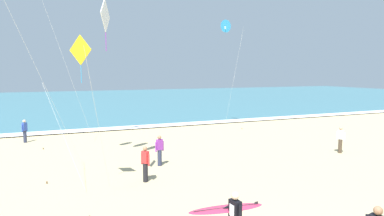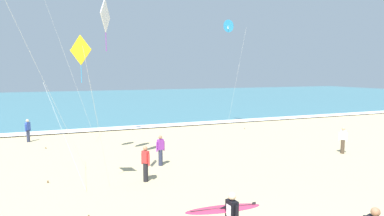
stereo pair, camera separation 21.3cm
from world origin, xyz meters
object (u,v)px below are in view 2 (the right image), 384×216
kite_delta_cobalt_near (229,27)px  kite_diamond_ivory_mid (105,20)px  kite_diamond_golden_distant (79,55)px  bystander_blue_top (28,130)px  bystander_red_top (146,163)px  bystander_purple_top (160,150)px  bystander_white_top (343,140)px  surfer_trailing (228,214)px

kite_delta_cobalt_near → kite_diamond_ivory_mid: size_ratio=1.21×
kite_diamond_golden_distant → bystander_blue_top: 12.72m
bystander_blue_top → bystander_red_top: size_ratio=1.00×
kite_diamond_golden_distant → bystander_purple_top: size_ratio=3.91×
kite_delta_cobalt_near → bystander_blue_top: bearing=-177.7°
kite_diamond_golden_distant → bystander_red_top: 5.34m
kite_delta_cobalt_near → bystander_blue_top: kite_delta_cobalt_near is taller
kite_diamond_ivory_mid → kite_diamond_golden_distant: size_ratio=1.23×
bystander_white_top → bystander_red_top: size_ratio=1.00×
surfer_trailing → bystander_purple_top: 8.59m
kite_diamond_ivory_mid → bystander_red_top: kite_diamond_ivory_mid is taller
bystander_blue_top → bystander_red_top: 12.43m
kite_delta_cobalt_near → kite_diamond_golden_distant: 17.92m
kite_diamond_ivory_mid → bystander_purple_top: size_ratio=4.82×
bystander_blue_top → bystander_white_top: bearing=-30.6°
kite_delta_cobalt_near → bystander_white_top: kite_delta_cobalt_near is taller
bystander_blue_top → bystander_red_top: (5.59, -11.10, 0.00)m
bystander_white_top → bystander_red_top: same height
kite_delta_cobalt_near → bystander_red_top: kite_delta_cobalt_near is taller
kite_diamond_ivory_mid → bystander_red_top: (1.63, 0.49, -5.99)m
kite_diamond_ivory_mid → kite_diamond_golden_distant: bearing=172.4°
kite_delta_cobalt_near → kite_diamond_golden_distant: size_ratio=1.49×
bystander_purple_top → bystander_white_top: 10.87m
surfer_trailing → kite_diamond_ivory_mid: 8.57m
bystander_white_top → kite_diamond_ivory_mid: bearing=-175.2°
surfer_trailing → kite_delta_cobalt_near: size_ratio=0.26×
kite_delta_cobalt_near → kite_diamond_golden_distant: (-12.83, -12.08, -3.24)m
kite_diamond_golden_distant → bystander_white_top: 15.42m
bystander_red_top → surfer_trailing: bearing=-83.7°
bystander_white_top → bystander_blue_top: 20.51m
kite_delta_cobalt_near → bystander_white_top: size_ratio=5.84×
surfer_trailing → bystander_blue_top: (-6.29, 17.50, -0.24)m
kite_diamond_golden_distant → bystander_blue_top: bearing=104.6°
kite_delta_cobalt_near → bystander_purple_top: (-8.92, -9.56, -7.88)m
bystander_blue_top → kite_diamond_ivory_mid: bearing=-71.1°
bystander_blue_top → bystander_purple_top: bearing=-52.4°
bystander_purple_top → surfer_trailing: bearing=-94.0°
kite_delta_cobalt_near → bystander_purple_top: 15.27m
surfer_trailing → kite_diamond_golden_distant: kite_diamond_golden_distant is taller
kite_diamond_golden_distant → bystander_blue_top: kite_diamond_golden_distant is taller
surfer_trailing → kite_delta_cobalt_near: kite_delta_cobalt_near is taller
kite_delta_cobalt_near → bystander_red_top: bearing=-131.1°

